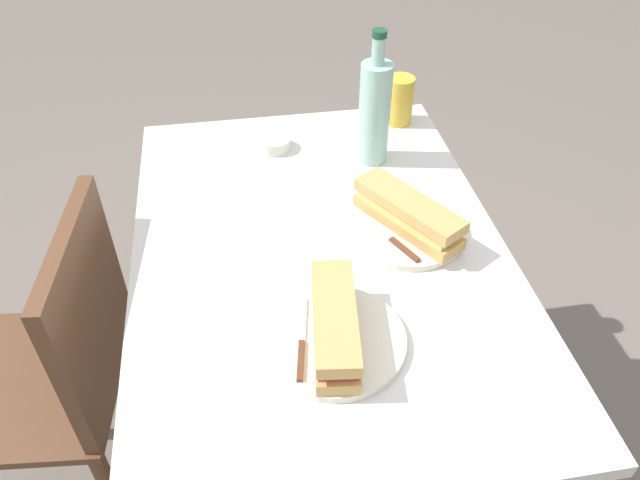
{
  "coord_description": "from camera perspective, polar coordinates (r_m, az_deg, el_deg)",
  "views": [
    {
      "loc": [
        -0.9,
        0.15,
        1.58
      ],
      "look_at": [
        0.0,
        0.0,
        0.79
      ],
      "focal_mm": 34.36,
      "sensor_mm": 36.0,
      "label": 1
    }
  ],
  "objects": [
    {
      "name": "baguette_sandwich_far",
      "position": [
        1.02,
        1.4,
        -7.8
      ],
      "size": [
        0.24,
        0.1,
        0.07
      ],
      "color": "tan",
      "rests_on": "plate_far"
    },
    {
      "name": "plate_far",
      "position": [
        1.05,
        1.36,
        -9.3
      ],
      "size": [
        0.24,
        0.24,
        0.01
      ],
      "primitive_type": "cylinder",
      "color": "silver",
      "rests_on": "dining_table"
    },
    {
      "name": "baguette_sandwich_near",
      "position": [
        1.24,
        8.21,
        2.5
      ],
      "size": [
        0.25,
        0.19,
        0.07
      ],
      "color": "tan",
      "rests_on": "plate_near"
    },
    {
      "name": "olive_bowl",
      "position": [
        1.51,
        -4.33,
        8.96
      ],
      "size": [
        0.08,
        0.08,
        0.03
      ],
      "primitive_type": "cylinder",
      "color": "silver",
      "rests_on": "dining_table"
    },
    {
      "name": "beer_glass",
      "position": [
        1.61,
        7.41,
        12.78
      ],
      "size": [
        0.07,
        0.07,
        0.12
      ],
      "primitive_type": "cylinder",
      "color": "gold",
      "rests_on": "dining_table"
    },
    {
      "name": "water_bottle",
      "position": [
        1.42,
        5.1,
        11.88
      ],
      "size": [
        0.07,
        0.07,
        0.31
      ],
      "color": "#99C6B7",
      "rests_on": "dining_table"
    },
    {
      "name": "chair_far",
      "position": [
        1.46,
        -22.96,
        -11.05
      ],
      "size": [
        0.44,
        0.44,
        0.88
      ],
      "color": "brown",
      "rests_on": "ground"
    },
    {
      "name": "knife_far",
      "position": [
        1.03,
        -1.71,
        -9.5
      ],
      "size": [
        0.18,
        0.04,
        0.01
      ],
      "color": "silver",
      "rests_on": "plate_far"
    },
    {
      "name": "plate_near",
      "position": [
        1.27,
        8.03,
        1.03
      ],
      "size": [
        0.24,
        0.24,
        0.01
      ],
      "primitive_type": "cylinder",
      "color": "silver",
      "rests_on": "dining_table"
    },
    {
      "name": "ground_plane",
      "position": [
        1.83,
        0.0,
        -19.06
      ],
      "size": [
        8.0,
        8.0,
        0.0
      ],
      "primitive_type": "plane",
      "color": "#6B6056"
    },
    {
      "name": "knife_near",
      "position": [
        1.22,
        6.69,
        0.06
      ],
      "size": [
        0.17,
        0.09,
        0.01
      ],
      "color": "silver",
      "rests_on": "plate_near"
    },
    {
      "name": "dining_table",
      "position": [
        1.32,
        0.0,
        -5.07
      ],
      "size": [
        1.07,
        0.74,
        0.77
      ],
      "color": "silver",
      "rests_on": "ground"
    }
  ]
}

